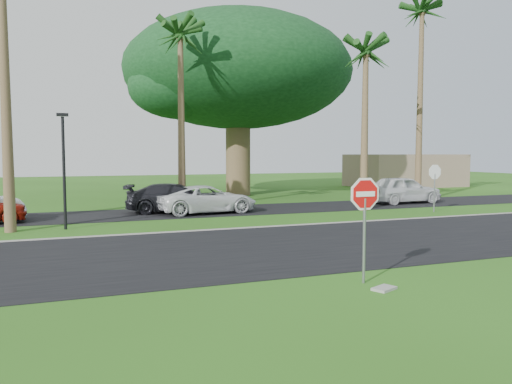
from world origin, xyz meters
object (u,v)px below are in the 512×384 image
object	(u,v)px
car_dark	(176,198)
car_pickup	(402,190)
stop_sign_near	(365,208)
car_minivan	(207,200)
stop_sign_far	(435,178)

from	to	relation	value
car_dark	car_pickup	xyz separation A→B (m)	(14.00, -0.12, 0.09)
stop_sign_near	car_minivan	xyz separation A→B (m)	(0.28, 14.71, -1.07)
stop_sign_near	car_dark	bearing A→B (deg)	94.18
stop_sign_near	car_minivan	size ratio (longest dim) A/B	0.52
stop_sign_far	car_minivan	xyz separation A→B (m)	(-11.22, 3.71, -1.07)
car_dark	car_minivan	size ratio (longest dim) A/B	1.01
car_dark	car_pickup	size ratio (longest dim) A/B	1.04
stop_sign_far	car_pickup	distance (m)	4.72
stop_sign_far	car_minivan	distance (m)	11.87
car_minivan	stop_sign_near	bearing A→B (deg)	173.71
car_dark	stop_sign_near	bearing A→B (deg)	-160.91
car_pickup	car_dark	bearing A→B (deg)	86.63
car_pickup	car_minivan	bearing A→B (deg)	90.34
stop_sign_far	car_pickup	bearing A→B (deg)	-107.23
car_dark	car_minivan	distance (m)	1.64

